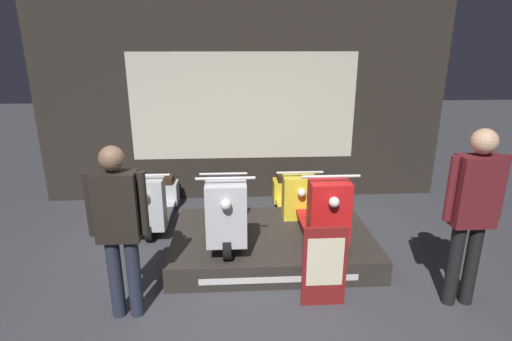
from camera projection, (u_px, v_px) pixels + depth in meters
The scene contains 11 objects.
ground_plane at pixel (254, 314), 3.87m from camera, with size 30.00×30.00×0.00m, color #38383D.
shop_wall_back at pixel (244, 103), 6.41m from camera, with size 6.56×0.09×3.20m.
display_platform at pixel (272, 243), 4.98m from camera, with size 2.43×1.61×0.28m.
scooter_display_left at pixel (227, 209), 4.73m from camera, with size 0.61×1.57×0.93m.
scooter_display_right at pixel (318, 207), 4.79m from camera, with size 0.61×1.57×0.93m.
scooter_backrow_0 at pixel (156, 201), 5.73m from camera, with size 0.61×1.57×0.93m.
scooter_backrow_1 at pixel (225, 199), 5.79m from camera, with size 0.61×1.57×0.93m.
scooter_backrow_2 at pixel (293, 198), 5.84m from camera, with size 0.61×1.57×0.93m.
person_left_browsing at pixel (119, 222), 3.59m from camera, with size 0.54×0.22×1.69m.
person_right_browsing at pixel (473, 206), 3.75m from camera, with size 0.56×0.23×1.80m.
price_sign_board at pixel (324, 267), 3.90m from camera, with size 0.44×0.04×0.85m.
Camera 1 is at (-0.17, -3.27, 2.51)m, focal length 28.00 mm.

